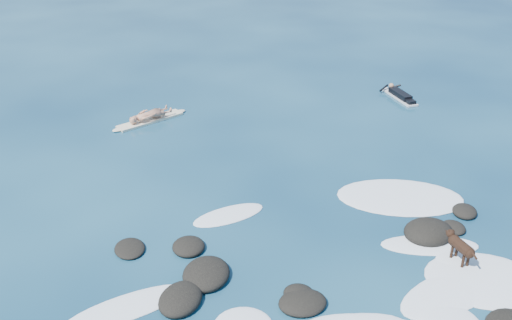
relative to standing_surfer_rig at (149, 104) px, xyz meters
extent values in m
plane|color=#0A2642|center=(4.91, -9.81, -0.75)|extent=(160.00, 160.00, 0.00)
ellipsoid|color=black|center=(7.41, -9.50, -0.61)|extent=(1.69, 1.56, 0.57)
ellipsoid|color=black|center=(-0.69, -8.65, -0.70)|extent=(0.96, 1.11, 0.21)
ellipsoid|color=black|center=(3.29, -11.25, -0.68)|extent=(0.97, 0.94, 0.30)
ellipsoid|color=black|center=(8.27, -9.31, -0.69)|extent=(0.68, 0.77, 0.25)
ellipsoid|color=black|center=(8.98, -8.60, -0.67)|extent=(1.01, 1.07, 0.30)
ellipsoid|color=black|center=(0.85, -8.88, -0.67)|extent=(0.91, 0.98, 0.32)
ellipsoid|color=black|center=(3.29, -11.58, -0.66)|extent=(1.23, 1.02, 0.35)
ellipsoid|color=black|center=(1.20, -10.14, -0.64)|extent=(1.55, 1.69, 0.43)
ellipsoid|color=black|center=(0.51, -10.96, -0.65)|extent=(1.45, 1.58, 0.41)
ellipsoid|color=white|center=(7.96, -11.50, -0.74)|extent=(3.46, 3.00, 0.12)
ellipsoid|color=white|center=(2.14, -7.44, -0.74)|extent=(2.41, 1.55, 0.12)
ellipsoid|color=white|center=(-0.73, -10.91, -0.74)|extent=(3.14, 1.83, 0.12)
ellipsoid|color=white|center=(7.27, -9.90, -0.74)|extent=(2.78, 1.46, 0.12)
ellipsoid|color=white|center=(6.93, -11.76, -0.74)|extent=(3.40, 2.38, 0.12)
ellipsoid|color=white|center=(7.49, -7.39, -0.74)|extent=(4.34, 3.19, 0.12)
ellipsoid|color=white|center=(7.65, -10.66, -0.74)|extent=(1.10, 0.90, 0.12)
cube|color=beige|center=(0.00, 0.00, -0.70)|extent=(2.70, 1.89, 0.09)
ellipsoid|color=beige|center=(1.20, 0.69, -0.70)|extent=(0.64, 0.55, 0.10)
ellipsoid|color=beige|center=(-1.20, -0.69, -0.70)|extent=(0.64, 0.55, 0.10)
imported|color=tan|center=(0.00, 0.00, 0.25)|extent=(0.70, 0.79, 1.81)
cube|color=silver|center=(10.88, 0.60, -0.70)|extent=(0.80, 2.26, 0.08)
ellipsoid|color=silver|center=(10.73, 1.69, -0.70)|extent=(0.33, 0.51, 0.08)
cube|color=black|center=(10.88, 0.60, -0.55)|extent=(0.58, 1.40, 0.22)
sphere|color=#AC7B5A|center=(10.78, 1.38, -0.43)|extent=(0.26, 0.26, 0.23)
cylinder|color=black|center=(10.48, 1.49, -0.56)|extent=(0.52, 0.36, 0.25)
cylinder|color=black|center=(11.04, 1.56, -0.56)|extent=(0.56, 0.23, 0.25)
cube|color=black|center=(10.99, -0.15, -0.59)|extent=(0.41, 0.59, 0.14)
cylinder|color=black|center=(7.65, -10.76, -0.22)|extent=(0.42, 0.67, 0.30)
sphere|color=black|center=(7.59, -10.49, -0.22)|extent=(0.37, 0.37, 0.31)
sphere|color=black|center=(7.71, -11.03, -0.22)|extent=(0.34, 0.34, 0.28)
sphere|color=black|center=(7.56, -10.31, -0.12)|extent=(0.27, 0.27, 0.22)
cone|color=black|center=(7.53, -10.18, -0.13)|extent=(0.14, 0.16, 0.12)
cone|color=black|center=(7.50, -10.33, -0.03)|extent=(0.12, 0.09, 0.11)
cone|color=black|center=(7.62, -10.31, -0.03)|extent=(0.12, 0.09, 0.11)
cylinder|color=black|center=(7.53, -10.57, -0.55)|extent=(0.09, 0.09, 0.41)
cylinder|color=black|center=(7.69, -10.53, -0.55)|extent=(0.09, 0.09, 0.41)
cylinder|color=black|center=(7.62, -10.99, -0.55)|extent=(0.09, 0.09, 0.41)
cylinder|color=black|center=(7.77, -10.95, -0.55)|extent=(0.09, 0.09, 0.41)
cylinder|color=black|center=(7.74, -11.17, -0.17)|extent=(0.11, 0.30, 0.18)
camera|label=1|loc=(0.38, -21.45, 8.35)|focal=40.00mm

